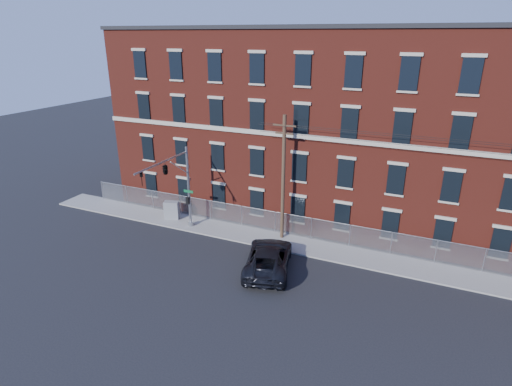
{
  "coord_description": "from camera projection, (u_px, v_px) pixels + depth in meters",
  "views": [
    {
      "loc": [
        12.53,
        -23.29,
        15.65
      ],
      "look_at": [
        0.4,
        4.0,
        4.28
      ],
      "focal_mm": 29.37,
      "sensor_mm": 36.0,
      "label": 1
    }
  ],
  "objects": [
    {
      "name": "ground",
      "position": [
        228.0,
        266.0,
        30.21
      ],
      "size": [
        140.0,
        140.0,
        0.0
      ],
      "primitive_type": "plane",
      "color": "black",
      "rests_on": "ground"
    },
    {
      "name": "utility_cabinet",
      "position": [
        172.0,
        210.0,
        37.37
      ],
      "size": [
        1.43,
        1.0,
        1.62
      ],
      "primitive_type": "cube",
      "rotation": [
        0.0,
        0.0,
        0.3
      ],
      "color": "slate",
      "rests_on": "sidewalk"
    },
    {
      "name": "utility_pole_near",
      "position": [
        283.0,
        177.0,
        32.34
      ],
      "size": [
        1.8,
        0.28,
        10.0
      ],
      "color": "#4A3625",
      "rests_on": "ground"
    },
    {
      "name": "mill_building",
      "position": [
        432.0,
        131.0,
        34.66
      ],
      "size": [
        55.3,
        14.32,
        16.3
      ],
      "color": "maroon",
      "rests_on": "ground"
    },
    {
      "name": "chain_link_fence",
      "position": [
        413.0,
        247.0,
        30.66
      ],
      "size": [
        59.06,
        0.06,
        1.85
      ],
      "color": "#A5A8AD",
      "rests_on": "ground"
    },
    {
      "name": "sidewalk",
      "position": [
        410.0,
        267.0,
        29.91
      ],
      "size": [
        65.0,
        3.0,
        0.12
      ],
      "primitive_type": "cube",
      "color": "gray",
      "rests_on": "ground"
    },
    {
      "name": "pickup_truck",
      "position": [
        268.0,
        258.0,
        29.45
      ],
      "size": [
        4.59,
        7.02,
        1.8
      ],
      "primitive_type": "imported",
      "rotation": [
        0.0,
        0.0,
        3.41
      ],
      "color": "black",
      "rests_on": "ground"
    },
    {
      "name": "traffic_signal_mast",
      "position": [
        171.0,
        175.0,
        32.44
      ],
      "size": [
        0.9,
        6.75,
        7.0
      ],
      "color": "#9EA0A5",
      "rests_on": "ground"
    }
  ]
}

